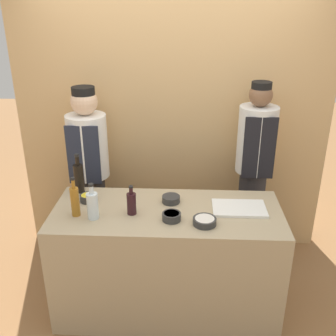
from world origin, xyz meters
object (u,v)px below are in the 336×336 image
(cutting_board, at_px, (239,208))
(chef_right, at_px, (254,170))
(sauce_bowl_white, at_px, (205,221))
(bottle_clear, at_px, (93,205))
(chef_left, at_px, (90,169))
(sauce_bowl_yellow, at_px, (88,198))
(bottle_amber, at_px, (75,201))
(bottle_soy, at_px, (79,177))
(bottle_wine, at_px, (132,203))
(sauce_bowl_orange, at_px, (171,199))
(sauce_bowl_purple, at_px, (172,216))

(cutting_board, distance_m, chef_right, 0.68)
(cutting_board, bearing_deg, sauce_bowl_white, -140.18)
(bottle_clear, bearing_deg, chef_left, 104.89)
(sauce_bowl_yellow, bearing_deg, bottle_amber, -99.49)
(sauce_bowl_white, relative_size, sauce_bowl_yellow, 1.33)
(cutting_board, distance_m, bottle_soy, 1.28)
(cutting_board, bearing_deg, bottle_wine, -172.87)
(chef_right, bearing_deg, bottle_wine, -143.01)
(bottle_amber, bearing_deg, cutting_board, 6.67)
(bottle_soy, bearing_deg, bottle_clear, -63.71)
(sauce_bowl_orange, distance_m, chef_right, 0.90)
(sauce_bowl_orange, bearing_deg, bottle_clear, -154.15)
(cutting_board, xyz_separation_m, chef_left, (-1.27, 0.65, 0.00))
(sauce_bowl_white, xyz_separation_m, bottle_wine, (-0.52, 0.12, 0.06))
(sauce_bowl_orange, relative_size, bottle_amber, 0.46)
(bottle_wine, xyz_separation_m, bottle_amber, (-0.40, -0.04, 0.03))
(bottle_amber, bearing_deg, sauce_bowl_white, -5.08)
(sauce_bowl_orange, height_order, bottle_amber, bottle_amber)
(chef_left, bearing_deg, cutting_board, -27.02)
(sauce_bowl_purple, bearing_deg, chef_left, 133.30)
(bottle_clear, xyz_separation_m, chef_left, (-0.22, 0.82, -0.09))
(sauce_bowl_yellow, height_order, bottle_clear, bottle_clear)
(sauce_bowl_orange, relative_size, bottle_soy, 0.42)
(sauce_bowl_white, relative_size, bottle_clear, 0.60)
(sauce_bowl_orange, height_order, bottle_wine, bottle_wine)
(sauce_bowl_orange, relative_size, bottle_wine, 0.61)
(sauce_bowl_yellow, distance_m, chef_left, 0.58)
(sauce_bowl_purple, height_order, bottle_wine, bottle_wine)
(sauce_bowl_white, xyz_separation_m, chef_right, (0.47, 0.87, 0.02))
(bottle_wine, bearing_deg, chef_left, 122.93)
(sauce_bowl_white, relative_size, bottle_amber, 0.55)
(sauce_bowl_yellow, relative_size, bottle_amber, 0.41)
(sauce_bowl_purple, height_order, bottle_clear, bottle_clear)
(bottle_clear, relative_size, bottle_soy, 0.83)
(sauce_bowl_purple, distance_m, sauce_bowl_white, 0.23)
(sauce_bowl_orange, bearing_deg, sauce_bowl_yellow, -178.84)
(bottle_clear, xyz_separation_m, bottle_amber, (-0.13, 0.04, 0.01))
(sauce_bowl_yellow, distance_m, bottle_clear, 0.28)
(sauce_bowl_purple, distance_m, bottle_clear, 0.56)
(cutting_board, height_order, bottle_clear, bottle_clear)
(bottle_wine, height_order, bottle_amber, bottle_amber)
(sauce_bowl_yellow, relative_size, bottle_soy, 0.38)
(bottle_clear, distance_m, bottle_soy, 0.45)
(sauce_bowl_white, bearing_deg, bottle_soy, 155.35)
(bottle_amber, relative_size, chef_right, 0.17)
(bottle_clear, relative_size, chef_right, 0.16)
(sauce_bowl_white, bearing_deg, cutting_board, 39.82)
(bottle_amber, bearing_deg, chef_right, 29.52)
(bottle_amber, bearing_deg, bottle_soy, 100.24)
(sauce_bowl_purple, xyz_separation_m, cutting_board, (0.49, 0.17, -0.02))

